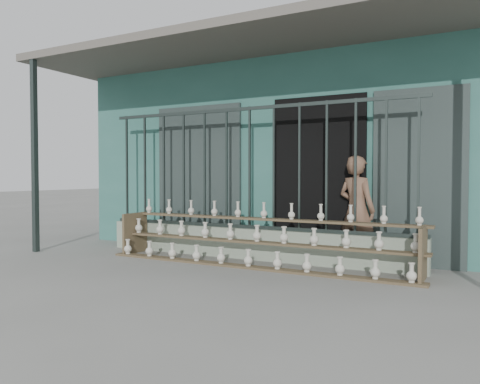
% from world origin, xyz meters
% --- Properties ---
extents(ground, '(60.00, 60.00, 0.00)m').
position_xyz_m(ground, '(0.00, 0.00, 0.00)').
color(ground, slate).
extents(workshop_building, '(7.40, 6.60, 3.21)m').
position_xyz_m(workshop_building, '(0.00, 4.23, 1.62)').
color(workshop_building, '#2F6359').
rests_on(workshop_building, ground).
extents(parapet_wall, '(5.00, 0.20, 0.45)m').
position_xyz_m(parapet_wall, '(0.00, 1.30, 0.23)').
color(parapet_wall, gray).
rests_on(parapet_wall, ground).
extents(security_fence, '(5.00, 0.04, 1.80)m').
position_xyz_m(security_fence, '(-0.00, 1.30, 1.35)').
color(security_fence, '#283330').
rests_on(security_fence, parapet_wall).
extents(shelf_rack, '(4.50, 0.68, 0.85)m').
position_xyz_m(shelf_rack, '(0.31, 0.89, 0.36)').
color(shelf_rack, brown).
rests_on(shelf_rack, ground).
extents(elderly_woman, '(0.65, 0.54, 1.51)m').
position_xyz_m(elderly_woman, '(1.52, 1.59, 0.76)').
color(elderly_woman, brown).
rests_on(elderly_woman, ground).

